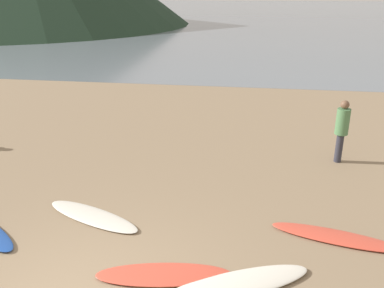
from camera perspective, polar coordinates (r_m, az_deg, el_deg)
The scene contains 7 objects.
ground_plane at distance 14.72m, azimuth -0.28°, elevation 4.61°, with size 120.00×120.00×0.20m, color #8C7559.
ocean_water at distance 67.57m, azimuth 7.11°, elevation 17.62°, with size 140.00×100.00×0.01m, color slate.
surfboard_3 at distance 8.10m, azimuth -13.63°, elevation -9.68°, with size 2.12×0.54×0.07m, color silver.
surfboard_4 at distance 6.52m, azimuth -3.96°, elevation -17.59°, with size 2.06×0.56×0.07m, color #D84C38.
surfboard_5 at distance 6.36m, azimuth 6.25°, elevation -18.75°, with size 2.32×0.57×0.09m, color silver.
surfboard_6 at distance 7.71m, azimuth 19.32°, elevation -12.06°, with size 2.21×0.48×0.08m, color #D84C38.
person_1 at distance 10.55m, azimuth 20.08°, elevation 2.31°, with size 0.32×0.32×1.57m.
Camera 1 is at (2.19, -3.93, 4.12)m, focal length 38.47 mm.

